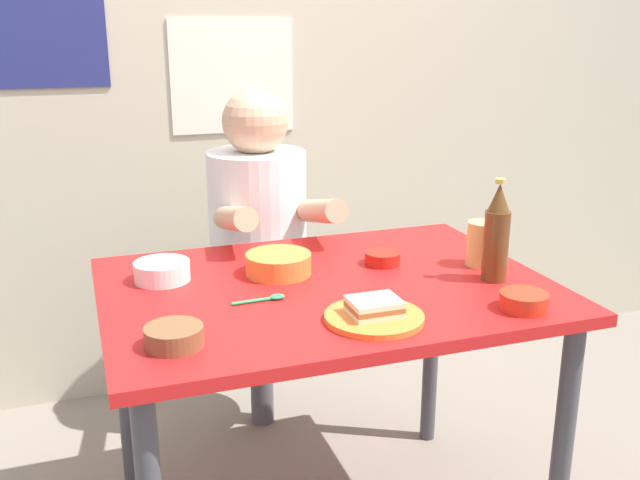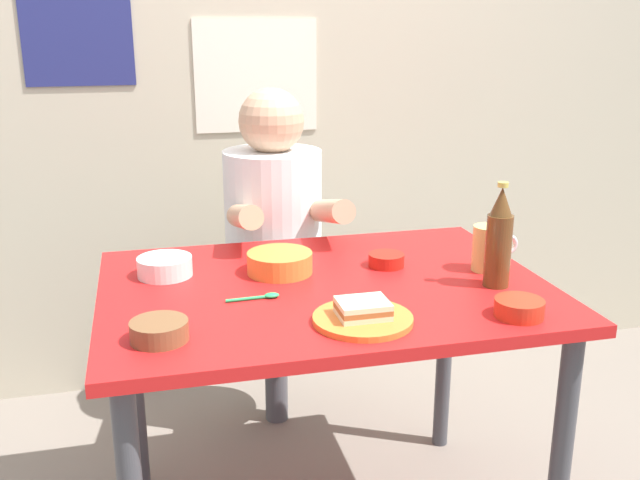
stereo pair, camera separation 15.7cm
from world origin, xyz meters
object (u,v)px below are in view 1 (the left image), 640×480
at_px(beer_mug, 482,243).
at_px(beer_bottle, 497,235).
at_px(sauce_bowl_chili, 524,300).
at_px(dining_table, 326,318).
at_px(stool, 261,331).
at_px(plate_orange, 374,317).
at_px(person_seated, 258,214).
at_px(sandwich, 374,307).

bearing_deg(beer_mug, beer_bottle, -106.23).
bearing_deg(sauce_bowl_chili, beer_bottle, 77.56).
xyz_separation_m(dining_table, sauce_bowl_chili, (0.37, -0.30, 0.12)).
bearing_deg(dining_table, beer_bottle, -15.36).
height_order(stool, plate_orange, plate_orange).
bearing_deg(person_seated, plate_orange, -87.60).
bearing_deg(sandwich, beer_mug, 30.87).
bearing_deg(person_seated, sauce_bowl_chili, -67.51).
height_order(stool, beer_mug, beer_mug).
xyz_separation_m(person_seated, sandwich, (0.04, -0.87, 0.01)).
relative_size(dining_table, stool, 2.44).
bearing_deg(beer_mug, plate_orange, -149.13).
relative_size(stool, sandwich, 4.09).
distance_m(dining_table, plate_orange, 0.27).
bearing_deg(sauce_bowl_chili, dining_table, 140.35).
bearing_deg(dining_table, sandwich, -85.17).
bearing_deg(sauce_bowl_chili, plate_orange, 171.25).
height_order(sandwich, beer_mug, beer_mug).
distance_m(plate_orange, beer_mug, 0.49).
relative_size(beer_bottle, sauce_bowl_chili, 2.38).
relative_size(plate_orange, beer_mug, 1.75).
distance_m(person_seated, sauce_bowl_chili, 1.00).
bearing_deg(dining_table, plate_orange, -85.17).
relative_size(beer_mug, sauce_bowl_chili, 1.15).
xyz_separation_m(stool, person_seated, (0.00, -0.01, 0.42)).
height_order(person_seated, sauce_bowl_chili, person_seated).
distance_m(beer_mug, beer_bottle, 0.13).
height_order(stool, sandwich, sandwich).
bearing_deg(person_seated, sandwich, -87.60).
distance_m(stool, plate_orange, 0.97).
height_order(beer_mug, beer_bottle, beer_bottle).
height_order(beer_mug, sauce_bowl_chili, beer_mug).
height_order(plate_orange, beer_mug, beer_mug).
bearing_deg(person_seated, stool, 90.00).
bearing_deg(beer_mug, sauce_bowl_chili, -103.87).
relative_size(dining_table, plate_orange, 5.00).
xyz_separation_m(plate_orange, beer_bottle, (0.39, 0.14, 0.11)).
bearing_deg(beer_bottle, sandwich, -160.36).
xyz_separation_m(stool, plate_orange, (0.04, -0.88, 0.40)).
relative_size(stool, beer_bottle, 1.72).
distance_m(person_seated, beer_bottle, 0.85).
distance_m(dining_table, stool, 0.70).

